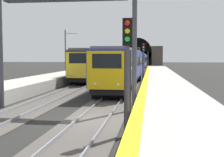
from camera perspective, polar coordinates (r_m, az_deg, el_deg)
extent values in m
plane|color=black|center=(15.18, -3.40, -7.94)|extent=(320.00, 320.00, 0.00)
cube|color=#ADA89E|center=(14.88, 12.03, -6.33)|extent=(112.00, 3.99, 0.99)
cube|color=yellow|center=(14.76, 5.28, -4.39)|extent=(112.00, 0.50, 0.01)
cube|color=#4C4742|center=(15.18, -3.40, -7.83)|extent=(160.00, 2.94, 0.06)
cube|color=gray|center=(15.30, -6.07, -7.34)|extent=(160.00, 0.07, 0.15)
cube|color=gray|center=(15.04, -0.70, -7.52)|extent=(160.00, 0.07, 0.15)
cube|color=#4C4742|center=(16.61, -19.04, -7.00)|extent=(160.00, 2.93, 0.06)
cube|color=gray|center=(16.29, -16.77, -6.80)|extent=(160.00, 0.07, 0.15)
cube|color=navy|center=(30.88, 2.16, 2.52)|extent=(20.56, 3.29, 2.77)
cube|color=black|center=(30.87, 2.16, 3.17)|extent=(19.74, 3.31, 0.89)
cube|color=slate|center=(30.88, 2.17, 5.28)|extent=(19.94, 2.85, 0.20)
cube|color=black|center=(30.96, 2.16, -0.37)|extent=(20.15, 2.94, 0.49)
cylinder|color=black|center=(22.34, -0.32, -2.91)|extent=(0.93, 2.68, 0.88)
cylinder|color=black|center=(24.11, 0.34, -2.39)|extent=(0.93, 2.68, 0.88)
cylinder|color=black|center=(37.90, 3.31, -0.03)|extent=(0.93, 2.68, 0.88)
cylinder|color=black|center=(39.69, 3.54, 0.16)|extent=(0.93, 2.68, 0.88)
cube|color=#E5B20F|center=(20.69, -0.96, 1.54)|extent=(0.17, 2.78, 2.62)
cube|color=black|center=(20.62, -0.99, 3.28)|extent=(0.08, 2.02, 1.00)
sphere|color=#F2EACC|center=(20.58, 1.20, -1.16)|extent=(0.20, 0.20, 0.20)
sphere|color=#F2EACC|center=(20.84, -3.14, -1.10)|extent=(0.20, 0.20, 0.20)
cube|color=navy|center=(52.08, 4.27, 3.16)|extent=(20.56, 3.29, 2.77)
cube|color=black|center=(52.08, 4.27, 3.45)|extent=(19.74, 3.31, 0.93)
cube|color=slate|center=(52.08, 4.28, 4.79)|extent=(19.94, 2.85, 0.20)
cube|color=black|center=(52.13, 4.26, 1.44)|extent=(20.15, 2.94, 0.49)
cylinder|color=black|center=(43.24, 3.39, 0.48)|extent=(0.93, 2.68, 0.88)
cylinder|color=black|center=(45.03, 3.59, 0.63)|extent=(0.93, 2.68, 0.88)
cylinder|color=black|center=(59.27, 4.76, 1.46)|extent=(0.93, 2.68, 0.88)
cylinder|color=black|center=(61.06, 4.87, 1.53)|extent=(0.93, 2.68, 0.88)
cube|color=navy|center=(73.32, 5.16, 3.43)|extent=(20.56, 3.29, 2.77)
cube|color=black|center=(73.31, 5.16, 3.63)|extent=(19.74, 3.31, 0.88)
cube|color=slate|center=(73.31, 5.16, 4.59)|extent=(19.94, 2.85, 0.20)
cube|color=black|center=(73.35, 5.15, 2.20)|extent=(20.15, 2.94, 0.49)
cylinder|color=black|center=(64.06, 4.67, 1.65)|extent=(0.93, 2.68, 0.88)
cylinder|color=black|center=(65.85, 4.77, 1.72)|extent=(0.93, 2.68, 0.88)
cylinder|color=black|center=(80.87, 5.46, 2.16)|extent=(0.93, 2.68, 0.88)
cylinder|color=black|center=(82.67, 5.52, 2.20)|extent=(0.93, 2.68, 0.88)
cube|color=black|center=(52.09, 4.28, 5.40)|extent=(1.33, 1.76, 0.90)
cube|color=#333338|center=(41.11, -2.91, 3.06)|extent=(19.18, 3.14, 2.94)
cube|color=black|center=(41.11, -2.91, 3.71)|extent=(18.42, 3.15, 0.88)
cube|color=slate|center=(41.11, -2.92, 5.25)|extent=(18.60, 2.71, 0.20)
cube|color=black|center=(41.18, -2.90, 0.76)|extent=(18.79, 2.80, 0.50)
cylinder|color=black|center=(33.32, -5.66, -0.59)|extent=(0.95, 2.53, 0.90)
cylinder|color=black|center=(35.06, -4.94, -0.35)|extent=(0.95, 2.53, 0.90)
cylinder|color=black|center=(47.37, -1.39, 0.82)|extent=(0.95, 2.53, 0.90)
cylinder|color=black|center=(49.14, -1.03, 0.94)|extent=(0.95, 2.53, 0.90)
cube|color=yellow|center=(31.76, -6.35, 2.49)|extent=(0.18, 2.62, 2.67)
cube|color=black|center=(31.70, -6.39, 3.79)|extent=(0.08, 1.91, 1.06)
sphere|color=#F2EACC|center=(31.56, -5.05, 0.70)|extent=(0.20, 0.20, 0.20)
sphere|color=#F2EACC|center=(31.95, -7.67, 0.72)|extent=(0.20, 0.20, 0.20)
cube|color=#333338|center=(60.60, 0.40, 3.40)|extent=(19.18, 3.14, 2.94)
cube|color=black|center=(60.59, 0.40, 3.75)|extent=(18.42, 3.15, 0.85)
cube|color=slate|center=(60.60, 0.40, 4.89)|extent=(18.60, 2.71, 0.20)
cube|color=black|center=(60.64, 0.40, 1.84)|extent=(18.79, 2.80, 0.50)
cylinder|color=black|center=(52.47, -0.88, 1.14)|extent=(0.95, 2.53, 0.90)
cylinder|color=black|center=(54.25, -0.57, 1.24)|extent=(0.95, 2.53, 0.90)
cylinder|color=black|center=(67.07, 1.19, 1.79)|extent=(0.95, 2.53, 0.90)
cylinder|color=black|center=(68.86, 1.38, 1.85)|extent=(0.95, 2.53, 0.90)
cube|color=#333338|center=(80.18, 2.10, 3.57)|extent=(19.18, 3.14, 2.94)
cube|color=black|center=(80.18, 2.10, 3.75)|extent=(18.42, 3.15, 0.95)
cube|color=slate|center=(80.18, 2.10, 4.69)|extent=(18.60, 2.71, 0.20)
cube|color=black|center=(80.21, 2.10, 2.39)|extent=(18.79, 2.80, 0.50)
cylinder|color=black|center=(71.66, 1.32, 1.93)|extent=(0.95, 2.53, 0.90)
cylinder|color=black|center=(73.45, 1.50, 1.99)|extent=(0.95, 2.53, 0.90)
cylinder|color=black|center=(87.01, 2.60, 2.31)|extent=(0.95, 2.53, 0.90)
cylinder|color=black|center=(88.80, 2.72, 2.35)|extent=(0.95, 2.53, 0.90)
cube|color=black|center=(60.61, 0.40, 5.41)|extent=(1.33, 1.66, 0.90)
cylinder|color=#38383D|center=(11.88, 2.89, -2.54)|extent=(0.16, 0.16, 3.59)
cube|color=black|center=(11.84, 2.93, 8.68)|extent=(0.20, 0.38, 1.05)
cube|color=#38383D|center=(12.02, 2.94, -2.46)|extent=(0.04, 0.28, 3.23)
sphere|color=red|center=(11.74, 2.89, 10.31)|extent=(0.20, 0.20, 0.20)
sphere|color=yellow|center=(11.71, 2.88, 8.85)|extent=(0.20, 0.20, 0.20)
sphere|color=green|center=(11.69, 2.88, 7.39)|extent=(0.20, 0.20, 0.20)
cylinder|color=#4C4C54|center=(36.45, 5.89, 2.04)|extent=(0.16, 0.16, 3.74)
cube|color=black|center=(36.44, 5.92, 5.81)|extent=(0.20, 0.38, 1.05)
cube|color=#4C4C54|center=(36.59, 5.89, 2.05)|extent=(0.04, 0.28, 3.36)
sphere|color=red|center=(36.32, 5.92, 6.33)|extent=(0.20, 0.20, 0.20)
sphere|color=yellow|center=(36.31, 5.91, 5.85)|extent=(0.20, 0.20, 0.20)
sphere|color=green|center=(36.30, 5.91, 5.38)|extent=(0.20, 0.20, 0.20)
cylinder|color=#4C4C54|center=(89.05, 6.74, 3.29)|extent=(0.16, 0.16, 3.87)
cube|color=black|center=(89.05, 6.76, 4.77)|extent=(0.20, 0.38, 0.75)
cube|color=#4C4C54|center=(89.19, 6.74, 3.29)|extent=(0.04, 0.28, 3.48)
sphere|color=red|center=(88.92, 6.76, 4.89)|extent=(0.20, 0.20, 0.20)
sphere|color=yellow|center=(88.92, 6.75, 4.69)|extent=(0.20, 0.20, 0.20)
cylinder|color=#3F3F47|center=(19.84, -20.10, 4.70)|extent=(0.28, 0.28, 6.92)
cylinder|color=#3F3F47|center=(17.65, 4.22, 5.04)|extent=(0.28, 0.28, 6.92)
cube|color=#2D2D33|center=(18.62, -8.77, 14.27)|extent=(0.70, 7.34, 0.08)
cube|color=#51473D|center=(115.15, 4.82, 4.28)|extent=(2.75, 18.52, 7.08)
cube|color=black|center=(113.73, 4.79, 3.75)|extent=(0.12, 10.37, 4.95)
cylinder|color=black|center=(113.74, 4.80, 5.00)|extent=(0.12, 10.37, 10.37)
cylinder|color=#595B60|center=(49.76, -8.69, 4.71)|extent=(0.22, 0.22, 7.46)
cylinder|color=#595B60|center=(49.64, -7.65, 8.34)|extent=(0.08, 1.93, 0.08)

